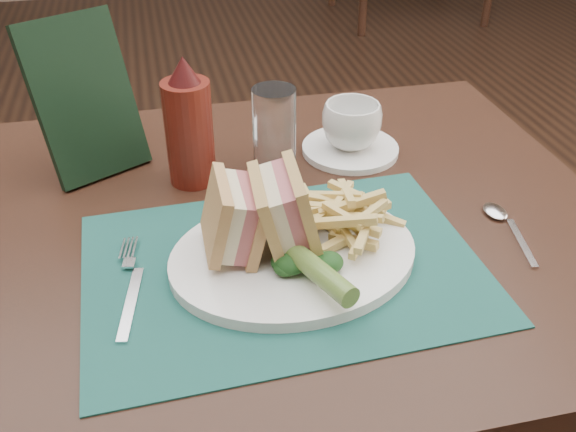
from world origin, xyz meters
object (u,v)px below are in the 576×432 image
at_px(placemat, 283,267).
at_px(sandwich_half_a, 216,219).
at_px(saucer, 350,149).
at_px(sandwich_half_b, 267,211).
at_px(ketchup_bottle, 188,122).
at_px(table_main, 281,402).
at_px(drinking_glass, 274,132).
at_px(plate, 293,256).
at_px(coffee_cup, 352,125).
at_px(check_presenter, 85,98).

height_order(placemat, sandwich_half_a, sandwich_half_a).
bearing_deg(saucer, placemat, -122.26).
xyz_separation_m(sandwich_half_b, ketchup_bottle, (-0.07, 0.21, 0.02)).
height_order(sandwich_half_a, saucer, sandwich_half_a).
bearing_deg(table_main, saucer, 45.81).
relative_size(table_main, ketchup_bottle, 4.84).
bearing_deg(table_main, drinking_glass, 81.26).
xyz_separation_m(sandwich_half_a, sandwich_half_b, (0.06, -0.00, 0.00)).
xyz_separation_m(sandwich_half_a, saucer, (0.24, 0.23, -0.06)).
bearing_deg(sandwich_half_a, placemat, -17.40).
relative_size(sandwich_half_b, saucer, 0.68).
distance_m(plate, saucer, 0.29).
bearing_deg(coffee_cup, saucer, 0.00).
distance_m(plate, sandwich_half_a, 0.10).
height_order(sandwich_half_a, ketchup_bottle, ketchup_bottle).
bearing_deg(check_presenter, coffee_cup, -34.14).
bearing_deg(check_presenter, drinking_glass, -43.89).
xyz_separation_m(placemat, coffee_cup, (0.16, 0.26, 0.04)).
height_order(placemat, ketchup_bottle, ketchup_bottle).
height_order(table_main, drinking_glass, drinking_glass).
bearing_deg(sandwich_half_b, ketchup_bottle, 112.38).
xyz_separation_m(plate, sandwich_half_a, (-0.09, 0.02, 0.06)).
xyz_separation_m(table_main, ketchup_bottle, (-0.10, 0.12, 0.47)).
xyz_separation_m(placemat, saucer, (0.16, 0.26, 0.00)).
relative_size(saucer, ketchup_bottle, 0.81).
xyz_separation_m(saucer, coffee_cup, (0.00, 0.00, 0.04)).
distance_m(sandwich_half_a, drinking_glass, 0.23).
height_order(sandwich_half_b, saucer, sandwich_half_b).
relative_size(sandwich_half_a, ketchup_bottle, 0.51).
xyz_separation_m(plate, coffee_cup, (0.15, 0.25, 0.04)).
xyz_separation_m(coffee_cup, drinking_glass, (-0.13, -0.03, 0.02)).
bearing_deg(ketchup_bottle, plate, -65.96).
relative_size(table_main, placemat, 1.93).
relative_size(placemat, sandwich_half_a, 4.92).
bearing_deg(table_main, check_presenter, 142.11).
bearing_deg(plate, table_main, 79.71).
bearing_deg(placemat, ketchup_bottle, 110.22).
xyz_separation_m(sandwich_half_b, saucer, (0.18, 0.24, -0.06)).
relative_size(table_main, check_presenter, 3.93).
distance_m(sandwich_half_b, saucer, 0.30).
relative_size(plate, saucer, 2.00).
distance_m(table_main, sandwich_half_a, 0.46).
height_order(sandwich_half_a, sandwich_half_b, sandwich_half_b).
bearing_deg(placemat, sandwich_half_b, 122.79).
height_order(placemat, saucer, saucer).
bearing_deg(ketchup_bottle, coffee_cup, 7.19).
distance_m(sandwich_half_b, coffee_cup, 0.30).
distance_m(table_main, saucer, 0.43).
xyz_separation_m(saucer, check_presenter, (-0.38, 0.04, 0.11)).
bearing_deg(placemat, sandwich_half_a, 161.98).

